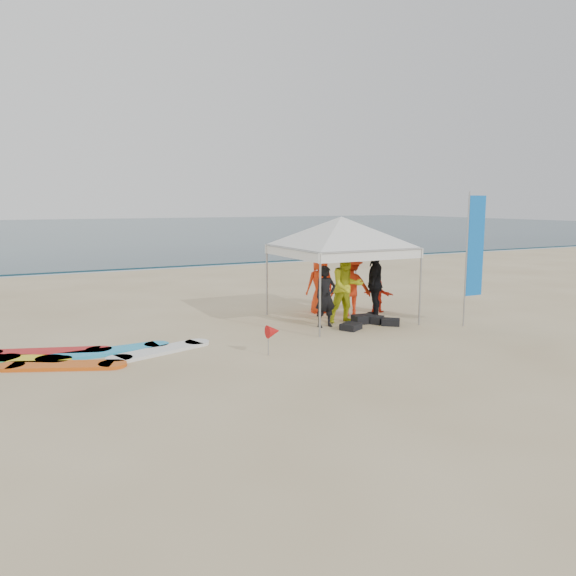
# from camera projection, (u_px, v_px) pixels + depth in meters

# --- Properties ---
(ground) EXTENTS (120.00, 120.00, 0.00)m
(ground) POSITION_uv_depth(u_px,v_px,m) (314.00, 373.00, 10.47)
(ground) COLOR beige
(ground) RESTS_ON ground
(ocean) EXTENTS (160.00, 84.00, 0.08)m
(ocean) POSITION_uv_depth(u_px,v_px,m) (54.00, 230.00, 63.41)
(ocean) COLOR #0C2633
(ocean) RESTS_ON ground
(shoreline_foam) EXTENTS (160.00, 1.20, 0.01)m
(shoreline_foam) POSITION_uv_depth(u_px,v_px,m) (125.00, 270.00, 26.53)
(shoreline_foam) COLOR silver
(shoreline_foam) RESTS_ON ground
(person_black_a) EXTENTS (0.58, 0.38, 1.57)m
(person_black_a) POSITION_uv_depth(u_px,v_px,m) (326.00, 296.00, 14.25)
(person_black_a) COLOR black
(person_black_a) RESTS_ON ground
(person_yellow) EXTENTS (1.00, 0.81, 1.94)m
(person_yellow) POSITION_uv_depth(u_px,v_px,m) (347.00, 286.00, 14.71)
(person_yellow) COLOR #C8D01D
(person_yellow) RESTS_ON ground
(person_orange_a) EXTENTS (1.28, 1.09, 1.71)m
(person_orange_a) POSITION_uv_depth(u_px,v_px,m) (351.00, 286.00, 15.63)
(person_orange_a) COLOR red
(person_orange_a) RESTS_ON ground
(person_black_b) EXTENTS (1.09, 1.09, 1.86)m
(person_black_b) POSITION_uv_depth(u_px,v_px,m) (375.00, 284.00, 15.40)
(person_black_b) COLOR black
(person_black_b) RESTS_ON ground
(person_orange_b) EXTENTS (0.87, 0.61, 1.67)m
(person_orange_b) POSITION_uv_depth(u_px,v_px,m) (320.00, 284.00, 16.08)
(person_orange_b) COLOR #FF3F16
(person_orange_b) RESTS_ON ground
(person_seated) EXTENTS (0.74, 0.90, 0.97)m
(person_seated) POSITION_uv_depth(u_px,v_px,m) (377.00, 295.00, 16.26)
(person_seated) COLOR #F82F16
(person_seated) RESTS_ON ground
(canopy_tent) EXTENTS (4.22, 4.22, 3.18)m
(canopy_tent) POSITION_uv_depth(u_px,v_px,m) (341.00, 217.00, 14.83)
(canopy_tent) COLOR #A5A5A8
(canopy_tent) RESTS_ON ground
(feather_flag) EXTENTS (0.58, 0.04, 3.42)m
(feather_flag) POSITION_uv_depth(u_px,v_px,m) (474.00, 248.00, 14.25)
(feather_flag) COLOR #A5A5A8
(feather_flag) RESTS_ON ground
(marker_pennant) EXTENTS (0.28, 0.28, 0.64)m
(marker_pennant) POSITION_uv_depth(u_px,v_px,m) (273.00, 331.00, 11.67)
(marker_pennant) COLOR #A5A5A8
(marker_pennant) RESTS_ON ground
(gear_pile) EXTENTS (1.78, 1.01, 0.22)m
(gear_pile) POSITION_uv_depth(u_px,v_px,m) (368.00, 322.00, 14.51)
(gear_pile) COLOR black
(gear_pile) RESTS_ON ground
(surfboard_spread) EXTENTS (5.40, 2.44, 0.07)m
(surfboard_spread) POSITION_uv_depth(u_px,v_px,m) (64.00, 358.00, 11.38)
(surfboard_spread) COLOR yellow
(surfboard_spread) RESTS_ON ground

